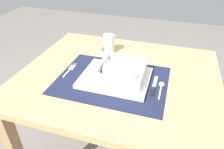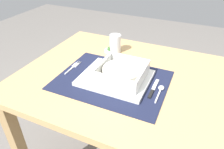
% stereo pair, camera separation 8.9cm
% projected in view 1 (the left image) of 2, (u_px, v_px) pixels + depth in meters
% --- Properties ---
extents(dining_table, '(0.89, 0.75, 0.71)m').
position_uv_depth(dining_table, '(118.00, 92.00, 1.01)').
color(dining_table, tan).
rests_on(dining_table, ground).
extents(placemat, '(0.47, 0.35, 0.00)m').
position_uv_depth(placemat, '(112.00, 80.00, 0.90)').
color(placemat, '#191E38').
rests_on(placemat, dining_table).
extents(serving_plate, '(0.29, 0.23, 0.02)m').
position_uv_depth(serving_plate, '(116.00, 78.00, 0.90)').
color(serving_plate, white).
rests_on(serving_plate, placemat).
extents(porridge_bowl, '(0.19, 0.19, 0.06)m').
position_uv_depth(porridge_bowl, '(122.00, 72.00, 0.88)').
color(porridge_bowl, white).
rests_on(porridge_bowl, serving_plate).
extents(fork, '(0.02, 0.13, 0.00)m').
position_uv_depth(fork, '(71.00, 69.00, 0.97)').
color(fork, silver).
rests_on(fork, placemat).
extents(spoon, '(0.02, 0.11, 0.01)m').
position_uv_depth(spoon, '(161.00, 86.00, 0.86)').
color(spoon, silver).
rests_on(spoon, placemat).
extents(butter_knife, '(0.01, 0.14, 0.01)m').
position_uv_depth(butter_knife, '(154.00, 86.00, 0.86)').
color(butter_knife, black).
rests_on(butter_knife, placemat).
extents(drinking_glass, '(0.06, 0.06, 0.10)m').
position_uv_depth(drinking_glass, '(109.00, 45.00, 1.11)').
color(drinking_glass, white).
rests_on(drinking_glass, dining_table).
extents(condiment_saucer, '(0.06, 0.06, 0.03)m').
position_uv_depth(condiment_saucer, '(104.00, 50.00, 1.13)').
color(condiment_saucer, white).
rests_on(condiment_saucer, dining_table).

